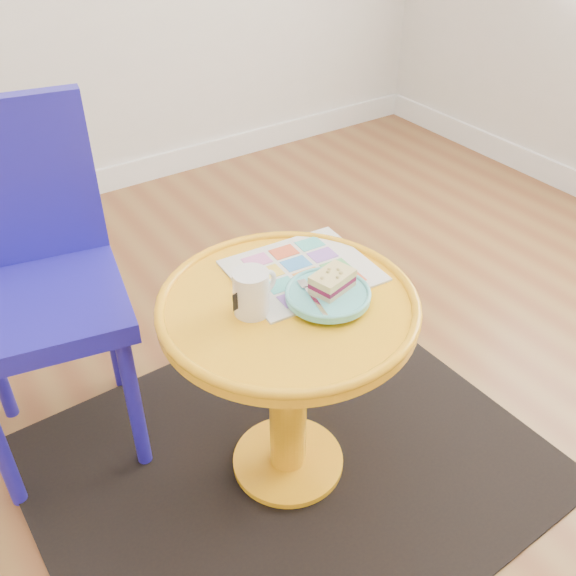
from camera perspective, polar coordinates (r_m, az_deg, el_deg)
floor at (r=1.79m, az=3.82°, el=-18.01°), size 4.00×4.00×0.00m
rug at (r=1.84m, az=0.00°, el=-15.28°), size 1.33×1.13×0.01m
side_table at (r=1.55m, az=0.00°, el=-5.96°), size 0.60×0.60×0.57m
chair at (r=1.73m, az=-21.92°, el=1.56°), size 0.49×0.49×0.94m
newspaper at (r=1.55m, az=1.29°, el=1.55°), size 0.35×0.30×0.01m
mug at (r=1.39m, az=-3.22°, el=-0.26°), size 0.11×0.08×0.10m
plate at (r=1.44m, az=3.56°, el=-0.63°), size 0.19×0.19×0.02m
cake_slice at (r=1.44m, az=3.96°, el=0.61°), size 0.11×0.09×0.04m
fork at (r=1.42m, az=2.15°, el=-0.75°), size 0.05×0.14×0.00m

